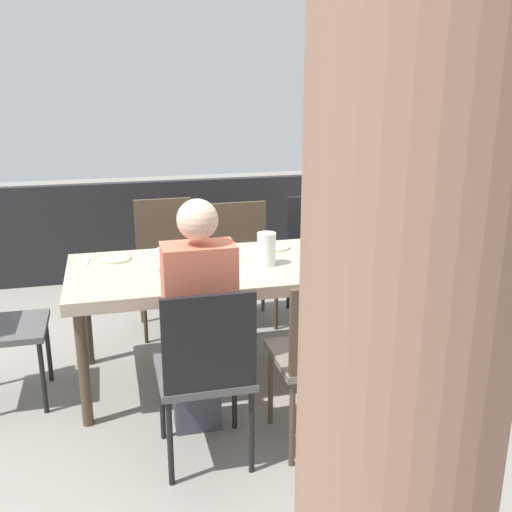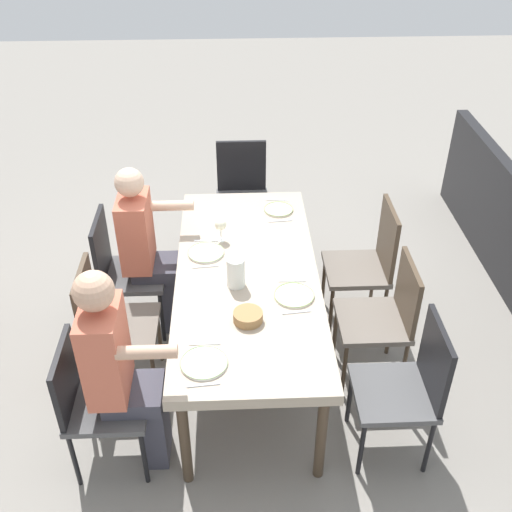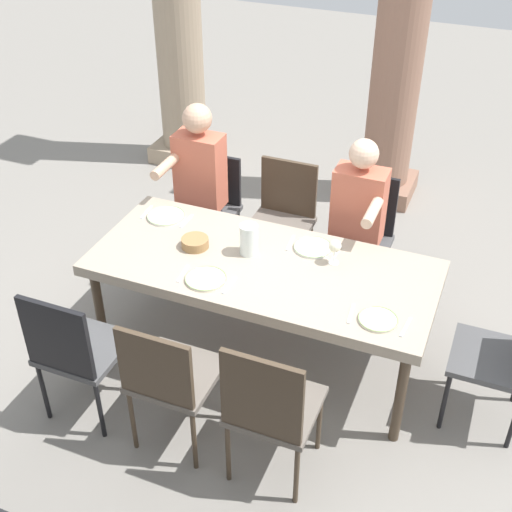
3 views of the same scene
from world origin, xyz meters
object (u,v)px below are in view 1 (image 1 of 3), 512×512
(stone_column_centre, at_px, (407,312))
(chair_mid_north, at_px, (323,351))
(diner_man_white, at_px, (419,294))
(plate_1, at_px, (271,247))
(plate_3, at_px, (113,259))
(plate_2, at_px, (215,278))
(chair_east_south, at_px, (166,257))
(plate_0, at_px, (383,264))
(diner_woman_green, at_px, (198,318))
(bread_basket, at_px, (316,253))
(chair_west_north, at_px, (432,345))
(chair_west_south, at_px, (316,248))
(wine_glass_2, at_px, (182,257))
(water_pitcher, at_px, (266,251))
(chair_mid_south, at_px, (243,254))
(dining_table, at_px, (245,272))
(chair_east_north, at_px, (206,366))

(stone_column_centre, bearing_deg, chair_mid_north, -105.53)
(diner_man_white, height_order, plate_1, diner_man_white)
(plate_3, bearing_deg, plate_2, 135.77)
(chair_east_south, bearing_deg, plate_0, 136.19)
(diner_woman_green, bearing_deg, bread_basket, -141.83)
(chair_west_north, relative_size, plate_3, 3.94)
(chair_west_north, xyz_separation_m, chair_west_south, (0.00, -1.74, 0.03))
(wine_glass_2, relative_size, bread_basket, 0.95)
(plate_0, distance_m, plate_1, 0.76)
(chair_west_south, height_order, plate_1, chair_west_south)
(chair_mid_north, bearing_deg, water_pitcher, -85.00)
(chair_east_south, height_order, plate_0, chair_east_south)
(wine_glass_2, bearing_deg, water_pitcher, -169.47)
(chair_mid_north, bearing_deg, chair_west_south, -108.73)
(stone_column_centre, height_order, plate_2, stone_column_centre)
(chair_mid_south, relative_size, diner_man_white, 0.67)
(diner_man_white, xyz_separation_m, plate_1, (0.54, -0.97, 0.03))
(dining_table, relative_size, diner_man_white, 1.56)
(dining_table, distance_m, chair_mid_south, 0.90)
(diner_man_white, bearing_deg, chair_west_north, 89.05)
(plate_0, bearing_deg, dining_table, -17.72)
(plate_1, xyz_separation_m, water_pitcher, (0.13, 0.35, 0.08))
(chair_west_south, xyz_separation_m, diner_woman_green, (1.17, 1.55, 0.16))
(chair_east_north, xyz_separation_m, bread_basket, (-0.84, -0.86, 0.23))
(chair_west_north, height_order, chair_mid_north, chair_mid_north)
(chair_mid_south, height_order, plate_1, chair_mid_south)
(diner_woman_green, distance_m, plate_3, 1.00)
(dining_table, distance_m, chair_east_south, 0.97)
(dining_table, relative_size, chair_west_south, 2.27)
(plate_1, relative_size, bread_basket, 1.44)
(plate_2, bearing_deg, chair_west_south, -131.56)
(chair_mid_north, distance_m, chair_east_north, 0.58)
(chair_east_south, distance_m, wine_glass_2, 1.09)
(plate_0, xyz_separation_m, wine_glass_2, (1.18, -0.09, 0.11))
(plate_3, bearing_deg, chair_west_north, 144.02)
(chair_east_south, bearing_deg, dining_table, 113.91)
(chair_mid_south, bearing_deg, plate_2, 69.73)
(diner_man_white, bearing_deg, chair_west_south, -89.90)
(water_pitcher, bearing_deg, diner_woman_green, 49.77)
(dining_table, bearing_deg, diner_woman_green, 59.81)
(chair_west_south, bearing_deg, chair_east_south, -0.14)
(chair_east_north, bearing_deg, chair_mid_north, -179.68)
(water_pitcher, bearing_deg, plate_3, -20.29)
(chair_mid_south, bearing_deg, chair_mid_north, 90.00)
(chair_west_south, relative_size, diner_woman_green, 0.71)
(chair_west_south, distance_m, plate_3, 1.68)
(plate_2, bearing_deg, chair_east_north, 75.54)
(chair_west_north, relative_size, diner_man_white, 0.64)
(chair_west_south, relative_size, chair_east_south, 0.96)
(chair_east_north, bearing_deg, chair_east_south, -90.00)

